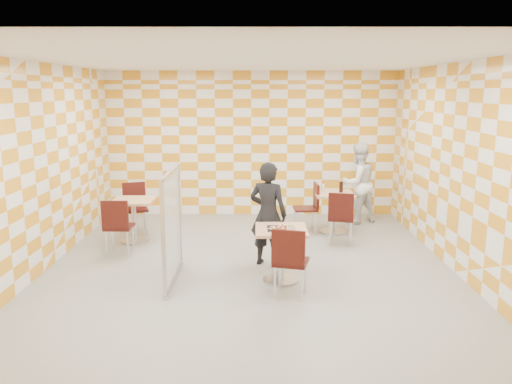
{
  "coord_description": "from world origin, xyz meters",
  "views": [
    {
      "loc": [
        0.1,
        -6.9,
        2.59
      ],
      "look_at": [
        0.1,
        0.2,
        1.15
      ],
      "focal_mm": 35.0,
      "sensor_mm": 36.0,
      "label": 1
    }
  ],
  "objects_px": {
    "chair_empty_far": "(135,203)",
    "soda_bottle": "(341,187)",
    "chair_main_front": "(290,257)",
    "sport_bottle": "(323,187)",
    "main_table": "(281,245)",
    "man_dark": "(268,214)",
    "chair_second_front": "(341,214)",
    "man_white": "(358,183)",
    "chair_empty_near": "(117,223)",
    "partition": "(172,226)",
    "chair_second_side": "(310,204)",
    "second_table": "(334,206)",
    "empty_table": "(134,213)"
  },
  "relations": [
    {
      "from": "main_table",
      "to": "chair_main_front",
      "type": "bearing_deg",
      "value": -82.49
    },
    {
      "from": "chair_empty_near",
      "to": "partition",
      "type": "distance_m",
      "value": 1.52
    },
    {
      "from": "chair_second_front",
      "to": "chair_empty_far",
      "type": "distance_m",
      "value": 3.78
    },
    {
      "from": "chair_empty_far",
      "to": "man_white",
      "type": "relative_size",
      "value": 0.58
    },
    {
      "from": "main_table",
      "to": "chair_empty_near",
      "type": "distance_m",
      "value": 2.76
    },
    {
      "from": "main_table",
      "to": "chair_second_side",
      "type": "relative_size",
      "value": 0.81
    },
    {
      "from": "main_table",
      "to": "soda_bottle",
      "type": "bearing_deg",
      "value": 63.63
    },
    {
      "from": "empty_table",
      "to": "chair_main_front",
      "type": "relative_size",
      "value": 0.81
    },
    {
      "from": "man_white",
      "to": "sport_bottle",
      "type": "distance_m",
      "value": 1.0
    },
    {
      "from": "chair_main_front",
      "to": "sport_bottle",
      "type": "xyz_separation_m",
      "value": [
        0.82,
        3.11,
        0.29
      ]
    },
    {
      "from": "second_table",
      "to": "partition",
      "type": "xyz_separation_m",
      "value": [
        -2.59,
        -2.42,
        0.28
      ]
    },
    {
      "from": "empty_table",
      "to": "soda_bottle",
      "type": "distance_m",
      "value": 3.77
    },
    {
      "from": "main_table",
      "to": "chair_empty_far",
      "type": "xyz_separation_m",
      "value": [
        -2.59,
        2.46,
        0.04
      ]
    },
    {
      "from": "sport_bottle",
      "to": "chair_second_front",
      "type": "bearing_deg",
      "value": -76.89
    },
    {
      "from": "partition",
      "to": "soda_bottle",
      "type": "distance_m",
      "value": 3.68
    },
    {
      "from": "second_table",
      "to": "chair_empty_far",
      "type": "bearing_deg",
      "value": 179.44
    },
    {
      "from": "second_table",
      "to": "chair_second_side",
      "type": "bearing_deg",
      "value": 178.73
    },
    {
      "from": "second_table",
      "to": "man_white",
      "type": "xyz_separation_m",
      "value": [
        0.58,
        0.72,
        0.29
      ]
    },
    {
      "from": "chair_empty_far",
      "to": "chair_second_front",
      "type": "bearing_deg",
      "value": -12.45
    },
    {
      "from": "chair_second_front",
      "to": "chair_second_side",
      "type": "relative_size",
      "value": 1.0
    },
    {
      "from": "chair_main_front",
      "to": "man_white",
      "type": "distance_m",
      "value": 4.08
    },
    {
      "from": "man_dark",
      "to": "soda_bottle",
      "type": "distance_m",
      "value": 2.3
    },
    {
      "from": "main_table",
      "to": "chair_main_front",
      "type": "height_order",
      "value": "chair_main_front"
    },
    {
      "from": "empty_table",
      "to": "sport_bottle",
      "type": "distance_m",
      "value": 3.45
    },
    {
      "from": "chair_second_side",
      "to": "partition",
      "type": "xyz_separation_m",
      "value": [
        -2.15,
        -2.43,
        0.25
      ]
    },
    {
      "from": "empty_table",
      "to": "chair_empty_near",
      "type": "relative_size",
      "value": 0.81
    },
    {
      "from": "chair_second_front",
      "to": "partition",
      "type": "bearing_deg",
      "value": -147.67
    },
    {
      "from": "empty_table",
      "to": "man_white",
      "type": "xyz_separation_m",
      "value": [
        4.14,
        1.29,
        0.29
      ]
    },
    {
      "from": "man_white",
      "to": "soda_bottle",
      "type": "bearing_deg",
      "value": 31.84
    },
    {
      "from": "empty_table",
      "to": "chair_empty_far",
      "type": "relative_size",
      "value": 0.81
    },
    {
      "from": "main_table",
      "to": "man_white",
      "type": "height_order",
      "value": "man_white"
    },
    {
      "from": "chair_second_side",
      "to": "man_dark",
      "type": "bearing_deg",
      "value": -114.94
    },
    {
      "from": "chair_main_front",
      "to": "soda_bottle",
      "type": "xyz_separation_m",
      "value": [
        1.15,
        3.08,
        0.31
      ]
    },
    {
      "from": "partition",
      "to": "empty_table",
      "type": "bearing_deg",
      "value": 117.86
    },
    {
      "from": "empty_table",
      "to": "chair_empty_near",
      "type": "height_order",
      "value": "chair_empty_near"
    },
    {
      "from": "chair_empty_far",
      "to": "soda_bottle",
      "type": "relative_size",
      "value": 4.02
    },
    {
      "from": "partition",
      "to": "man_white",
      "type": "xyz_separation_m",
      "value": [
        3.17,
        3.14,
        0.01
      ]
    },
    {
      "from": "main_table",
      "to": "man_dark",
      "type": "distance_m",
      "value": 0.73
    },
    {
      "from": "chair_empty_near",
      "to": "chair_empty_far",
      "type": "relative_size",
      "value": 1.0
    },
    {
      "from": "chair_second_front",
      "to": "sport_bottle",
      "type": "distance_m",
      "value": 0.94
    },
    {
      "from": "second_table",
      "to": "soda_bottle",
      "type": "distance_m",
      "value": 0.37
    },
    {
      "from": "chair_empty_near",
      "to": "man_dark",
      "type": "distance_m",
      "value": 2.43
    },
    {
      "from": "second_table",
      "to": "chair_empty_near",
      "type": "height_order",
      "value": "chair_empty_near"
    },
    {
      "from": "man_white",
      "to": "sport_bottle",
      "type": "bearing_deg",
      "value": 14.64
    },
    {
      "from": "partition",
      "to": "chair_empty_near",
      "type": "bearing_deg",
      "value": 134.59
    },
    {
      "from": "partition",
      "to": "man_white",
      "type": "height_order",
      "value": "man_white"
    },
    {
      "from": "chair_empty_near",
      "to": "partition",
      "type": "height_order",
      "value": "partition"
    },
    {
      "from": "chair_second_side",
      "to": "chair_empty_near",
      "type": "relative_size",
      "value": 1.0
    },
    {
      "from": "chair_second_side",
      "to": "soda_bottle",
      "type": "xyz_separation_m",
      "value": [
        0.57,
        0.05,
        0.31
      ]
    },
    {
      "from": "man_dark",
      "to": "partition",
      "type": "bearing_deg",
      "value": 47.24
    }
  ]
}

